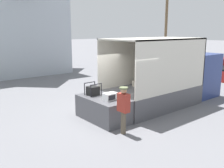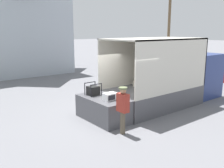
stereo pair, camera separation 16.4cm
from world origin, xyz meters
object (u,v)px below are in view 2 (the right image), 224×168
at_px(worker_person, 123,106).
at_px(utility_pole, 169,20).
at_px(microwave, 110,96).
at_px(box_truck, 174,82).
at_px(portable_generator, 93,90).

height_order(worker_person, utility_pole, utility_pole).
distance_m(microwave, utility_pole, 18.32).
bearing_deg(box_truck, portable_generator, 172.62).
distance_m(portable_generator, worker_person, 2.17).
bearing_deg(box_truck, utility_pole, 40.80).
bearing_deg(portable_generator, utility_pole, 29.61).
bearing_deg(worker_person, microwave, 74.69).
xyz_separation_m(box_truck, worker_person, (-4.76, -1.56, 0.05)).
relative_size(box_truck, utility_pole, 0.75).
bearing_deg(microwave, portable_generator, 93.80).
distance_m(box_truck, worker_person, 5.01).
xyz_separation_m(portable_generator, worker_person, (-0.24, -2.15, -0.10)).
height_order(microwave, portable_generator, portable_generator).
relative_size(microwave, worker_person, 0.31).
bearing_deg(box_truck, worker_person, -161.79).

